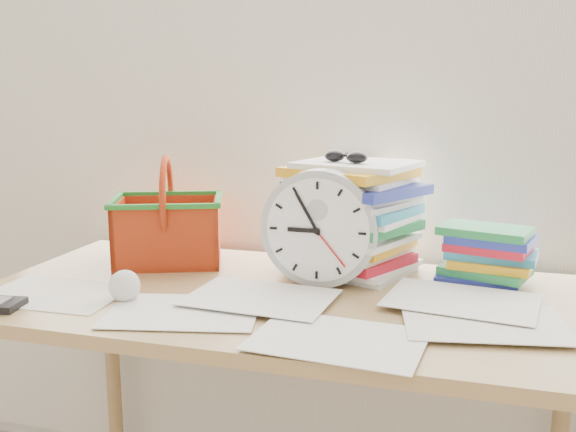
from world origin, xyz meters
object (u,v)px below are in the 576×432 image
(paper_stack, at_px, (351,217))
(clock, at_px, (320,228))
(desk, at_px, (284,324))
(basket, at_px, (167,211))
(book_stack, at_px, (486,254))

(paper_stack, relative_size, clock, 1.16)
(desk, height_order, clock, clock)
(basket, bearing_deg, clock, -32.41)
(book_stack, relative_size, basket, 0.83)
(desk, distance_m, clock, 0.24)
(desk, xyz_separation_m, book_stack, (0.44, 0.23, 0.14))
(paper_stack, relative_size, basket, 1.14)
(paper_stack, xyz_separation_m, clock, (-0.05, -0.14, -0.00))
(book_stack, bearing_deg, clock, -159.69)
(paper_stack, height_order, clock, paper_stack)
(paper_stack, height_order, book_stack, paper_stack)
(paper_stack, distance_m, basket, 0.49)
(clock, height_order, basket, basket)
(desk, height_order, basket, basket)
(desk, distance_m, paper_stack, 0.33)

